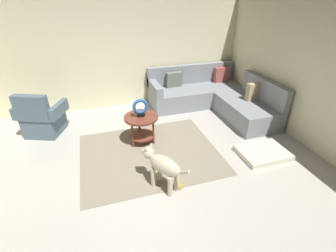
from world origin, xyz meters
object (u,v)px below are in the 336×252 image
(torus_sculpture, at_px, (140,107))
(sectional_couch, at_px, (213,97))
(side_table, at_px, (141,123))
(dog_toy_ball, at_px, (179,186))
(dog_bed_mat, at_px, (263,153))
(dog, at_px, (162,165))
(armchair, at_px, (42,119))

(torus_sculpture, bearing_deg, sectional_couch, 26.23)
(side_table, relative_size, dog_toy_ball, 6.11)
(side_table, bearing_deg, torus_sculpture, 180.00)
(side_table, distance_m, dog_bed_mat, 2.16)
(sectional_couch, distance_m, dog, 2.84)
(armchair, height_order, dog_toy_ball, armchair)
(sectional_couch, height_order, torus_sculpture, sectional_couch)
(side_table, height_order, dog_bed_mat, side_table)
(torus_sculpture, height_order, dog, torus_sculpture)
(armchair, bearing_deg, dog, -27.94)
(dog_toy_ball, bearing_deg, dog_bed_mat, 11.51)
(dog, bearing_deg, side_table, 58.52)
(sectional_couch, distance_m, armchair, 3.62)
(dog_bed_mat, xyz_separation_m, dog, (-1.84, -0.21, 0.33))
(sectional_couch, bearing_deg, armchair, -179.27)
(dog, bearing_deg, armchair, 97.28)
(torus_sculpture, bearing_deg, armchair, 153.10)
(armchair, bearing_deg, dog_bed_mat, -5.60)
(torus_sculpture, bearing_deg, dog_toy_ball, -80.07)
(side_table, xyz_separation_m, dog_bed_mat, (1.87, -1.01, -0.37))
(armchair, relative_size, dog_toy_ball, 9.85)
(dog_toy_ball, bearing_deg, armchair, 131.61)
(side_table, height_order, dog_toy_ball, side_table)
(sectional_couch, xyz_separation_m, dog_bed_mat, (-0.01, -1.93, -0.25))
(armchair, height_order, side_table, armchair)
(side_table, bearing_deg, dog_bed_mat, -28.27)
(sectional_couch, bearing_deg, dog_toy_ball, -126.02)
(dog_bed_mat, distance_m, dog, 1.89)
(armchair, bearing_deg, side_table, -4.89)
(armchair, bearing_deg, dog_toy_ball, -26.37)
(dog_bed_mat, bearing_deg, torus_sculpture, 151.73)
(torus_sculpture, height_order, dog_toy_ball, torus_sculpture)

